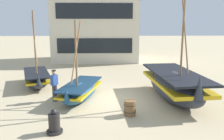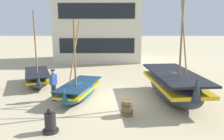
{
  "view_description": "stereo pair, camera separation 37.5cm",
  "coord_description": "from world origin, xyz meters",
  "px_view_note": "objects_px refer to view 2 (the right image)",
  "views": [
    {
      "loc": [
        -0.34,
        -12.2,
        4.12
      ],
      "look_at": [
        0.0,
        1.0,
        1.4
      ],
      "focal_mm": 37.29,
      "sensor_mm": 36.0,
      "label": 1
    },
    {
      "loc": [
        0.04,
        -12.21,
        4.12
      ],
      "look_at": [
        0.0,
        1.0,
        1.4
      ],
      "focal_mm": 37.29,
      "sensor_mm": 36.0,
      "label": 2
    }
  ],
  "objects_px": {
    "fishing_boat_far_right": "(80,90)",
    "wooden_barrel": "(128,108)",
    "capstan_winch": "(51,123)",
    "harbor_building_main": "(99,28)",
    "fishing_boat_centre_large": "(174,85)",
    "fishing_boat_near_left": "(38,77)",
    "fisherman_by_hull": "(54,85)"
  },
  "relations": [
    {
      "from": "fishing_boat_centre_large",
      "to": "capstan_winch",
      "type": "relative_size",
      "value": 7.38
    },
    {
      "from": "fisherman_by_hull",
      "to": "harbor_building_main",
      "type": "xyz_separation_m",
      "value": [
        1.62,
        13.76,
        2.67
      ]
    },
    {
      "from": "fishing_boat_near_left",
      "to": "fishing_boat_far_right",
      "type": "relative_size",
      "value": 1.14
    },
    {
      "from": "fisherman_by_hull",
      "to": "wooden_barrel",
      "type": "xyz_separation_m",
      "value": [
        3.79,
        -2.05,
        -0.48
      ]
    },
    {
      "from": "fisherman_by_hull",
      "to": "fishing_boat_far_right",
      "type": "bearing_deg",
      "value": 10.01
    },
    {
      "from": "fishing_boat_near_left",
      "to": "fisherman_by_hull",
      "type": "xyz_separation_m",
      "value": [
        1.86,
        -3.1,
        0.31
      ]
    },
    {
      "from": "fishing_boat_centre_large",
      "to": "capstan_winch",
      "type": "distance_m",
      "value": 6.82
    },
    {
      "from": "fishing_boat_near_left",
      "to": "fishing_boat_centre_large",
      "type": "height_order",
      "value": "fishing_boat_centre_large"
    },
    {
      "from": "wooden_barrel",
      "to": "fishing_boat_centre_large",
      "type": "bearing_deg",
      "value": 39.47
    },
    {
      "from": "fishing_boat_far_right",
      "to": "wooden_barrel",
      "type": "height_order",
      "value": "fishing_boat_far_right"
    },
    {
      "from": "fishing_boat_far_right",
      "to": "harbor_building_main",
      "type": "distance_m",
      "value": 13.86
    },
    {
      "from": "wooden_barrel",
      "to": "harbor_building_main",
      "type": "distance_m",
      "value": 16.27
    },
    {
      "from": "fishing_boat_far_right",
      "to": "wooden_barrel",
      "type": "distance_m",
      "value": 3.36
    },
    {
      "from": "fishing_boat_near_left",
      "to": "fisherman_by_hull",
      "type": "relative_size",
      "value": 2.87
    },
    {
      "from": "wooden_barrel",
      "to": "fishing_boat_near_left",
      "type": "bearing_deg",
      "value": 137.64
    },
    {
      "from": "fishing_boat_centre_large",
      "to": "fisherman_by_hull",
      "type": "height_order",
      "value": "fishing_boat_centre_large"
    },
    {
      "from": "fishing_boat_far_right",
      "to": "harbor_building_main",
      "type": "xyz_separation_m",
      "value": [
        0.29,
        13.53,
        3.01
      ]
    },
    {
      "from": "fisherman_by_hull",
      "to": "fishing_boat_centre_large",
      "type": "bearing_deg",
      "value": 1.03
    },
    {
      "from": "fisherman_by_hull",
      "to": "harbor_building_main",
      "type": "height_order",
      "value": "harbor_building_main"
    },
    {
      "from": "wooden_barrel",
      "to": "harbor_building_main",
      "type": "bearing_deg",
      "value": 97.81
    },
    {
      "from": "capstan_winch",
      "to": "wooden_barrel",
      "type": "distance_m",
      "value": 3.43
    },
    {
      "from": "fishing_boat_centre_large",
      "to": "wooden_barrel",
      "type": "distance_m",
      "value": 3.44
    },
    {
      "from": "fisherman_by_hull",
      "to": "capstan_winch",
      "type": "distance_m",
      "value": 3.78
    },
    {
      "from": "fisherman_by_hull",
      "to": "wooden_barrel",
      "type": "distance_m",
      "value": 4.33
    },
    {
      "from": "fishing_boat_far_right",
      "to": "fisherman_by_hull",
      "type": "distance_m",
      "value": 1.39
    },
    {
      "from": "wooden_barrel",
      "to": "fisherman_by_hull",
      "type": "bearing_deg",
      "value": 151.55
    },
    {
      "from": "capstan_winch",
      "to": "harbor_building_main",
      "type": "height_order",
      "value": "harbor_building_main"
    },
    {
      "from": "fishing_boat_near_left",
      "to": "fisherman_by_hull",
      "type": "distance_m",
      "value": 3.62
    },
    {
      "from": "fishing_boat_near_left",
      "to": "harbor_building_main",
      "type": "xyz_separation_m",
      "value": [
        3.47,
        10.67,
        2.98
      ]
    },
    {
      "from": "fishing_boat_near_left",
      "to": "fishing_boat_centre_large",
      "type": "bearing_deg",
      "value": -19.81
    },
    {
      "from": "fishing_boat_centre_large",
      "to": "wooden_barrel",
      "type": "bearing_deg",
      "value": -140.53
    },
    {
      "from": "fishing_boat_far_right",
      "to": "capstan_winch",
      "type": "relative_size",
      "value": 4.48
    }
  ]
}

